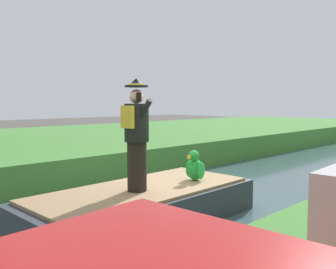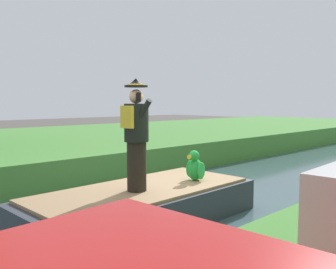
# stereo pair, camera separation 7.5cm
# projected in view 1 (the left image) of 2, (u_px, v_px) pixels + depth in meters

# --- Properties ---
(ground_plane) EXTENTS (80.00, 80.00, 0.00)m
(ground_plane) POSITION_uv_depth(u_px,v_px,m) (169.00, 220.00, 6.78)
(ground_plane) COLOR #4C4742
(canal_water) EXTENTS (5.25, 48.00, 0.10)m
(canal_water) POSITION_uv_depth(u_px,v_px,m) (169.00, 217.00, 6.78)
(canal_water) COLOR #3D565B
(canal_water) RESTS_ON ground
(grass_bank_near) EXTENTS (10.66, 48.00, 0.90)m
(grass_bank_near) POSITION_uv_depth(u_px,v_px,m) (4.00, 153.00, 12.39)
(grass_bank_near) COLOR #478438
(grass_bank_near) RESTS_ON ground
(boat) EXTENTS (1.91, 4.24, 0.61)m
(boat) POSITION_uv_depth(u_px,v_px,m) (143.00, 205.00, 6.30)
(boat) COLOR #333842
(boat) RESTS_ON canal_water
(person_pirate) EXTENTS (0.61, 0.42, 1.85)m
(person_pirate) POSITION_uv_depth(u_px,v_px,m) (137.00, 135.00, 5.97)
(person_pirate) COLOR black
(person_pirate) RESTS_ON boat
(parrot_plush) EXTENTS (0.36, 0.35, 0.57)m
(parrot_plush) POSITION_uv_depth(u_px,v_px,m) (195.00, 167.00, 6.85)
(parrot_plush) COLOR green
(parrot_plush) RESTS_ON boat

